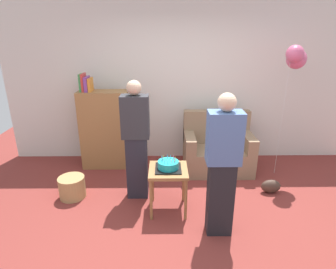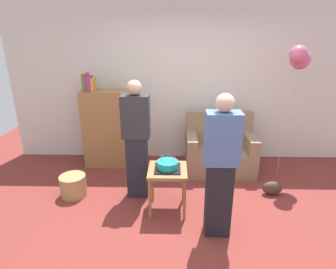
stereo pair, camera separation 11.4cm
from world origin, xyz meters
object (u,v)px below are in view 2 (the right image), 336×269
at_px(person_blowing_candles, 136,140).
at_px(wicker_basket, 73,186).
at_px(couch, 219,151).
at_px(side_table, 168,175).
at_px(bookshelf, 108,128).
at_px(person_holding_cake, 221,167).
at_px(birthday_cake, 168,165).
at_px(balloon_bunch, 300,57).
at_px(handbag, 272,188).

distance_m(person_blowing_candles, wicker_basket, 1.14).
relative_size(couch, side_table, 1.88).
bearing_deg(bookshelf, person_holding_cake, -47.34).
relative_size(person_blowing_candles, person_holding_cake, 1.00).
xyz_separation_m(couch, person_holding_cake, (-0.25, -1.59, 0.49)).
relative_size(birthday_cake, balloon_bunch, 0.16).
distance_m(side_table, person_holding_cake, 0.79).
bearing_deg(balloon_bunch, side_table, -151.28).
xyz_separation_m(person_holding_cake, handbag, (0.90, 0.82, -0.73)).
xyz_separation_m(bookshelf, balloon_bunch, (2.88, -0.31, 1.18)).
bearing_deg(person_blowing_candles, balloon_bunch, 38.66).
bearing_deg(couch, handbag, -49.79).
bearing_deg(balloon_bunch, couch, 171.45).
relative_size(side_table, wicker_basket, 1.63).
height_order(person_holding_cake, wicker_basket, person_holding_cake).
height_order(side_table, wicker_basket, side_table).
xyz_separation_m(birthday_cake, person_blowing_candles, (-0.42, 0.34, 0.20)).
xyz_separation_m(birthday_cake, balloon_bunch, (1.84, 1.01, 1.21)).
xyz_separation_m(couch, bookshelf, (-1.86, 0.15, 0.33)).
xyz_separation_m(side_table, person_holding_cake, (0.57, -0.43, 0.34)).
bearing_deg(person_blowing_candles, side_table, -16.92).
xyz_separation_m(couch, balloon_bunch, (1.01, -0.15, 1.51)).
distance_m(birthday_cake, handbag, 1.62).
bearing_deg(side_table, balloon_bunch, 28.72).
xyz_separation_m(person_holding_cake, wicker_basket, (-1.91, 0.74, -0.68)).
height_order(bookshelf, person_blowing_candles, person_blowing_candles).
height_order(bookshelf, birthday_cake, bookshelf).
relative_size(bookshelf, wicker_basket, 4.38).
height_order(person_blowing_candles, person_holding_cake, same).
bearing_deg(balloon_bunch, bookshelf, 173.91).
bearing_deg(birthday_cake, bookshelf, 128.23).
xyz_separation_m(birthday_cake, wicker_basket, (-1.34, 0.31, -0.49)).
bearing_deg(couch, person_holding_cake, -99.03).
relative_size(couch, person_holding_cake, 0.67).
height_order(bookshelf, wicker_basket, bookshelf).
bearing_deg(balloon_bunch, handbag, -120.21).
height_order(birthday_cake, balloon_bunch, balloon_bunch).
distance_m(couch, side_table, 1.43).
bearing_deg(birthday_cake, balloon_bunch, 28.72).
distance_m(bookshelf, side_table, 1.68).
xyz_separation_m(side_table, wicker_basket, (-1.34, 0.31, -0.35)).
bearing_deg(person_holding_cake, balloon_bunch, -118.49).
height_order(birthday_cake, person_blowing_candles, person_blowing_candles).
relative_size(bookshelf, handbag, 5.64).
distance_m(couch, birthday_cake, 1.46).
xyz_separation_m(couch, wicker_basket, (-2.17, -0.85, -0.19)).
height_order(couch, side_table, couch).
distance_m(couch, person_holding_cake, 1.69).
distance_m(person_blowing_candles, handbag, 2.04).
relative_size(wicker_basket, handbag, 1.29).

